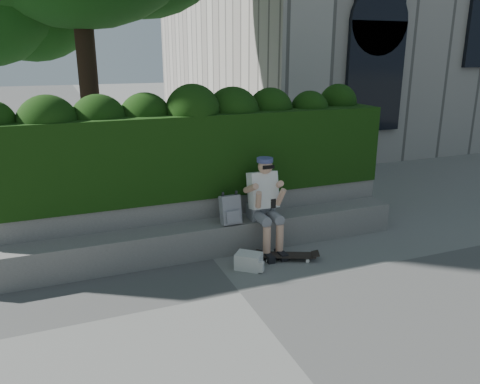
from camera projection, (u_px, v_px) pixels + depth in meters
name	position (u px, v px, depth m)	size (l,w,h in m)	color
ground	(240.00, 293.00, 5.66)	(80.00, 80.00, 0.00)	slate
bench_ledge	(208.00, 239.00, 6.71)	(6.00, 0.45, 0.45)	gray
planter_wall	(198.00, 218.00, 7.09)	(6.00, 0.50, 0.75)	gray
hedge	(192.00, 152.00, 7.01)	(6.00, 1.00, 1.20)	black
person	(265.00, 201.00, 6.68)	(0.40, 0.76, 1.38)	slate
skateboard	(287.00, 255.00, 6.53)	(0.80, 0.49, 0.08)	black
backpack_plaid	(230.00, 210.00, 6.61)	(0.28, 0.15, 0.41)	#AAA9AE
backpack_ground	(249.00, 261.00, 6.26)	(0.34, 0.24, 0.22)	silver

